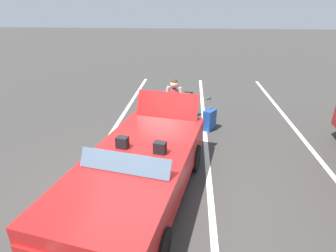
{
  "coord_description": "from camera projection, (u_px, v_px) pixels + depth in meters",
  "views": [
    {
      "loc": [
        4.15,
        0.92,
        3.42
      ],
      "look_at": [
        -1.75,
        0.41,
        0.75
      ],
      "focal_mm": 29.05,
      "sensor_mm": 36.0,
      "label": 1
    }
  ],
  "objects": [
    {
      "name": "suitcase_large_black",
      "position": [
        189.0,
        113.0,
        8.34
      ],
      "size": [
        0.37,
        0.52,
        1.06
      ],
      "rotation": [
        0.0,
        0.0,
        2.97
      ],
      "color": "#2D2319",
      "rests_on": "ground_plane"
    },
    {
      "name": "convertible_car",
      "position": [
        134.0,
        178.0,
        4.83
      ],
      "size": [
        4.41,
        2.51,
        1.52
      ],
      "rotation": [
        0.0,
        0.0,
        -0.19
      ],
      "color": "red",
      "rests_on": "ground_plane"
    },
    {
      "name": "suitcase_small_carryon",
      "position": [
        191.0,
        109.0,
        8.99
      ],
      "size": [
        0.38,
        0.38,
        0.78
      ],
      "rotation": [
        0.0,
        0.0,
        5.52
      ],
      "color": "#991E8C",
      "rests_on": "ground_plane"
    },
    {
      "name": "suitcase_medium_bright",
      "position": [
        209.0,
        120.0,
        7.97
      ],
      "size": [
        0.47,
        0.42,
        0.96
      ],
      "rotation": [
        0.0,
        0.0,
        1.0
      ],
      "color": "#1E479E",
      "rests_on": "ground_plane"
    },
    {
      "name": "traveler_person",
      "position": [
        174.0,
        105.0,
        7.3
      ],
      "size": [
        0.28,
        0.61,
        1.65
      ],
      "rotation": [
        0.0,
        0.0,
        -0.2
      ],
      "color": "black",
      "rests_on": "ground_plane"
    },
    {
      "name": "lot_line_near",
      "position": [
        73.0,
        194.0,
        5.35
      ],
      "size": [
        18.0,
        0.12,
        0.01
      ],
      "primitive_type": "cube",
      "color": "silver",
      "rests_on": "ground_plane"
    },
    {
      "name": "ground_plane",
      "position": [
        139.0,
        198.0,
        5.25
      ],
      "size": [
        80.0,
        80.0,
        0.0
      ],
      "primitive_type": "plane",
      "color": "#383533"
    },
    {
      "name": "duffel_bag",
      "position": [
        165.0,
        121.0,
        8.28
      ],
      "size": [
        0.7,
        0.47,
        0.34
      ],
      "rotation": [
        0.0,
        0.0,
        0.29
      ],
      "color": "#1E479E",
      "rests_on": "ground_plane"
    },
    {
      "name": "lot_line_mid",
      "position": [
        211.0,
        202.0,
        5.14
      ],
      "size": [
        18.0,
        0.12,
        0.01
      ],
      "primitive_type": "cube",
      "color": "silver",
      "rests_on": "ground_plane"
    }
  ]
}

